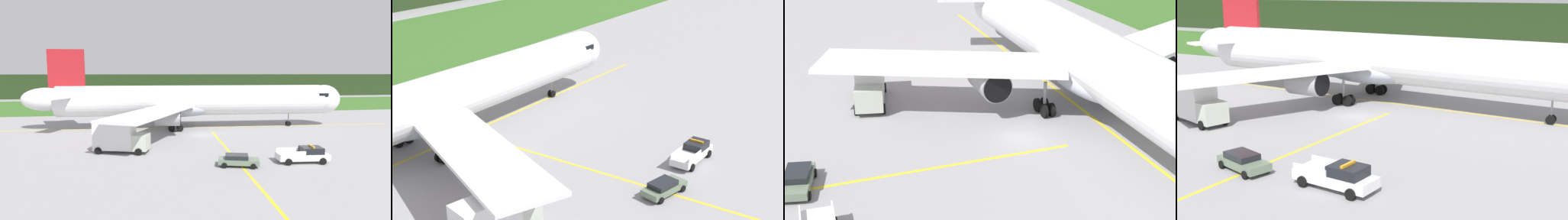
# 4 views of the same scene
# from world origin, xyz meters

# --- Properties ---
(ground) EXTENTS (320.00, 320.00, 0.00)m
(ground) POSITION_xyz_m (0.00, 0.00, 0.00)
(ground) COLOR gray
(taxiway_centerline_main) EXTENTS (77.38, 4.00, 0.01)m
(taxiway_centerline_main) POSITION_xyz_m (0.08, 7.37, 0.00)
(taxiway_centerline_main) COLOR yellow
(taxiway_centerline_main) RESTS_ON ground
(taxiway_centerline_spur) EXTENTS (1.91, 33.62, 0.01)m
(taxiway_centerline_spur) POSITION_xyz_m (1.88, -14.04, 0.00)
(taxiway_centerline_spur) COLOR yellow
(taxiway_centerline_spur) RESTS_ON ground
(airliner) EXTENTS (58.71, 45.22, 14.22)m
(airliner) POSITION_xyz_m (-0.52, 7.40, 4.93)
(airliner) COLOR white
(airliner) RESTS_ON ground
(ops_pickup_truck) EXTENTS (5.90, 2.68, 1.94)m
(ops_pickup_truck) POSITION_xyz_m (9.19, -17.18, 0.90)
(ops_pickup_truck) COLOR silver
(ops_pickup_truck) RESTS_ON ground
(catering_truck) EXTENTS (7.27, 4.16, 3.94)m
(catering_truck) POSITION_xyz_m (-11.93, -9.35, 1.96)
(catering_truck) COLOR #B7BEAE
(catering_truck) RESTS_ON ground
(staff_car) EXTENTS (4.71, 2.95, 1.30)m
(staff_car) POSITION_xyz_m (1.32, -17.45, 0.70)
(staff_car) COLOR slate
(staff_car) RESTS_ON ground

